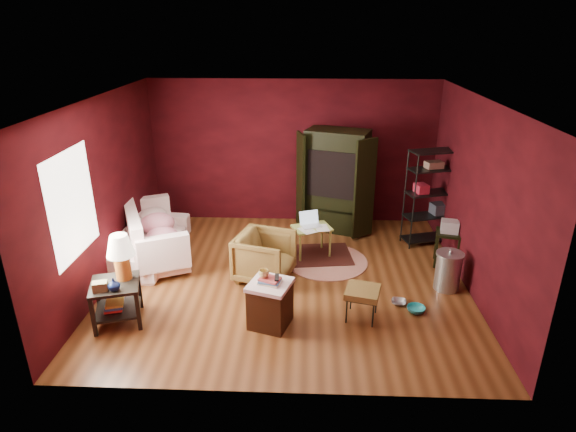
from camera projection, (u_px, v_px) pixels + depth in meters
The scene contains 18 objects.
room at pixel (285, 196), 7.06m from camera, with size 5.54×5.04×2.84m.
sofa at pixel (151, 235), 8.21m from camera, with size 2.02×0.59×0.79m, color white.
armchair at pixel (265, 254), 7.48m from camera, with size 0.81×0.76×0.83m, color black.
pet_bowl_steel at pixel (399, 297), 6.90m from camera, with size 0.22×0.05×0.22m, color #ABAEB2.
pet_bowl_turquoise at pixel (417, 304), 6.71m from camera, with size 0.25×0.08×0.25m, color #2AC0C7.
vase at pixel (114, 285), 6.14m from camera, with size 0.16×0.17×0.16m, color #0C1840.
mug at pixel (264, 273), 6.21m from camera, with size 0.13×0.11×0.13m, color #D5BA68.
side_table at pixel (118, 271), 6.34m from camera, with size 0.77×0.77×1.22m.
sofa_cushions at pixel (152, 235), 8.16m from camera, with size 1.58×2.21×0.86m.
hamper at pixel (270, 303), 6.36m from camera, with size 0.65×0.65×0.73m.
footstool at pixel (363, 293), 6.48m from camera, with size 0.54×0.54×0.45m.
rug_round at pixel (327, 261), 8.16m from camera, with size 1.79×1.79×0.01m.
rug_oriental at pixel (313, 255), 8.35m from camera, with size 1.40×1.02×0.01m.
laptop_desk at pixel (312, 230), 8.21m from camera, with size 0.74×0.65×0.77m.
tv_armoire at pixel (336, 179), 9.07m from camera, with size 1.45×1.11×1.95m.
wire_shelving at pixel (431, 193), 8.50m from camera, with size 0.92×0.60×1.74m.
small_stand at pixel (449, 232), 7.85m from camera, with size 0.47×0.47×0.79m.
trash_can at pixel (448, 271), 7.23m from camera, with size 0.49×0.49×0.65m.
Camera 1 is at (0.29, -6.65, 3.80)m, focal length 30.00 mm.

